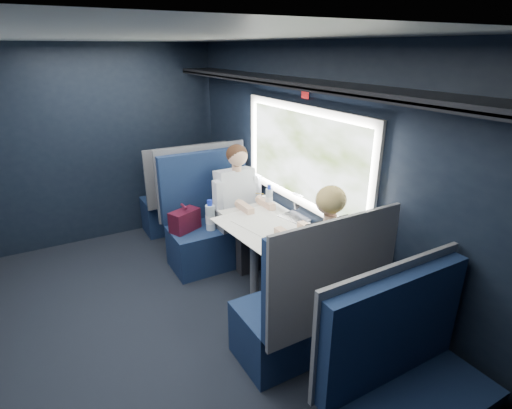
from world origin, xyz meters
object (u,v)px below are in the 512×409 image
table (268,231)px  cup (265,200)px  man (240,200)px  seat_row_back (407,398)px  seat_bay_near (212,225)px  laptop (300,212)px  bottle_small (269,198)px  seat_row_front (184,200)px  woman (323,255)px  seat_bay_far (308,310)px

table → cup: cup is taller
man → table: bearing=-95.5°
seat_row_back → table: bearing=84.2°
table → seat_bay_near: size_ratio=0.79×
laptop → bottle_small: (-0.13, 0.35, 0.05)m
seat_row_front → seat_bay_near: bearing=-90.7°
seat_bay_near → table: bearing=-77.4°
laptop → cup: laptop is taller
seat_row_back → cup: seat_row_back is taller
seat_bay_near → bottle_small: seat_bay_near is taller
man → seat_row_back: bearing=-95.7°
table → cup: (0.22, 0.44, 0.12)m
man → cup: man is taller
seat_bay_near → laptop: 1.11m
seat_row_back → cup: 2.30m
laptop → seat_row_front: bearing=105.6°
woman → laptop: size_ratio=4.05×
seat_row_front → laptop: size_ratio=3.55×
seat_bay_near → woman: (0.26, -1.58, 0.31)m
seat_row_back → man: size_ratio=0.88×
seat_bay_far → woman: bearing=33.8°
bottle_small → laptop: bearing=-69.7°
woman → laptop: bearing=68.9°
seat_row_front → woman: (0.25, -2.50, 0.32)m
table → seat_row_back: bearing=-95.8°
seat_bay_far → seat_row_front: bearing=90.0°
seat_bay_far → man: size_ratio=0.95×
seat_row_back → seat_bay_far: bearing=90.0°
table → man: 0.70m
laptop → bottle_small: bottle_small is taller
seat_row_back → woman: bearing=77.1°
table → man: man is taller
cup → bottle_small: bearing=-100.9°
laptop → bottle_small: bearing=110.3°
table → bottle_small: bearing=58.0°
seat_bay_far → man: 1.62m
table → woman: 0.71m
table → seat_row_back: 1.82m
table → seat_row_front: size_ratio=0.86×
seat_row_back → cup: (0.40, 2.23, 0.37)m
seat_bay_near → seat_bay_far: 1.75m
woman → seat_bay_near: bearing=99.4°
seat_bay_far → table: bearing=78.2°
seat_row_front → woman: bearing=-84.3°
seat_row_front → seat_bay_far: bearing=-90.0°
man → seat_bay_near: bearing=146.5°
seat_bay_near → man: man is taller
seat_row_back → cup: bearing=79.7°
seat_row_front → laptop: (0.51, -1.83, 0.39)m
seat_row_back → woman: woman is taller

